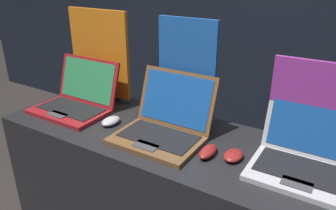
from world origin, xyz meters
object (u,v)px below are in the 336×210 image
at_px(laptop_front, 77,99).
at_px(mouse_middle, 208,152).
at_px(promo_stand_front, 100,57).
at_px(promo_stand_middle, 187,74).
at_px(mouse_back, 233,155).
at_px(promo_stand_back, 318,114).
at_px(laptop_middle, 164,124).
at_px(laptop_back, 307,155).
at_px(mouse_front, 111,121).

relative_size(laptop_front, mouse_middle, 3.30).
bearing_deg(promo_stand_front, promo_stand_middle, -1.30).
bearing_deg(mouse_middle, promo_stand_middle, 133.77).
xyz_separation_m(laptop_front, mouse_back, (0.89, -0.03, -0.04)).
height_order(laptop_front, mouse_middle, laptop_front).
height_order(promo_stand_front, promo_stand_back, promo_stand_front).
distance_m(laptop_middle, promo_stand_back, 0.62).
distance_m(laptop_front, laptop_back, 1.14).
bearing_deg(laptop_middle, laptop_back, 5.24).
relative_size(mouse_middle, promo_stand_middle, 0.24).
bearing_deg(mouse_middle, laptop_middle, 168.64).
bearing_deg(promo_stand_back, laptop_front, -171.94).
height_order(promo_stand_front, laptop_back, promo_stand_front).
height_order(promo_stand_middle, laptop_back, promo_stand_middle).
relative_size(laptop_front, promo_stand_middle, 0.79).
relative_size(laptop_back, promo_stand_back, 0.95).
xyz_separation_m(mouse_middle, laptop_back, (0.35, 0.10, 0.05)).
distance_m(promo_stand_front, laptop_back, 1.17).
height_order(laptop_front, laptop_back, laptop_back).
relative_size(laptop_middle, mouse_back, 3.64).
bearing_deg(promo_stand_front, laptop_back, -7.88).
relative_size(promo_stand_middle, laptop_back, 1.35).
bearing_deg(mouse_back, promo_stand_front, 165.43).
xyz_separation_m(laptop_front, mouse_front, (0.27, -0.04, -0.04)).
distance_m(laptop_back, promo_stand_back, 0.17).
bearing_deg(promo_stand_front, mouse_front, -42.39).
xyz_separation_m(laptop_middle, mouse_middle, (0.24, -0.05, -0.04)).
bearing_deg(mouse_middle, laptop_front, 175.84).
bearing_deg(mouse_front, laptop_back, 5.79).
relative_size(mouse_front, mouse_middle, 0.91).
xyz_separation_m(mouse_front, promo_stand_back, (0.87, 0.21, 0.17)).
relative_size(promo_stand_front, laptop_middle, 1.32).
xyz_separation_m(mouse_middle, mouse_back, (0.10, 0.03, -0.00)).
bearing_deg(mouse_middle, mouse_front, 178.56).
xyz_separation_m(promo_stand_front, laptop_middle, (0.55, -0.21, -0.18)).
height_order(promo_stand_middle, mouse_back, promo_stand_middle).
relative_size(promo_stand_middle, mouse_back, 4.79).
xyz_separation_m(mouse_middle, promo_stand_back, (0.35, 0.22, 0.17)).
height_order(promo_stand_front, mouse_middle, promo_stand_front).
bearing_deg(laptop_back, promo_stand_middle, 166.09).
relative_size(mouse_middle, promo_stand_back, 0.31).
height_order(laptop_front, promo_stand_back, promo_stand_back).
relative_size(laptop_middle, laptop_back, 1.02).
relative_size(laptop_front, promo_stand_front, 0.79).
height_order(laptop_front, mouse_front, laptop_front).
bearing_deg(mouse_front, laptop_front, 170.64).
distance_m(mouse_front, mouse_middle, 0.52).
bearing_deg(mouse_front, mouse_back, 1.45).
distance_m(laptop_middle, laptop_back, 0.59).
relative_size(laptop_middle, promo_stand_middle, 0.76).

